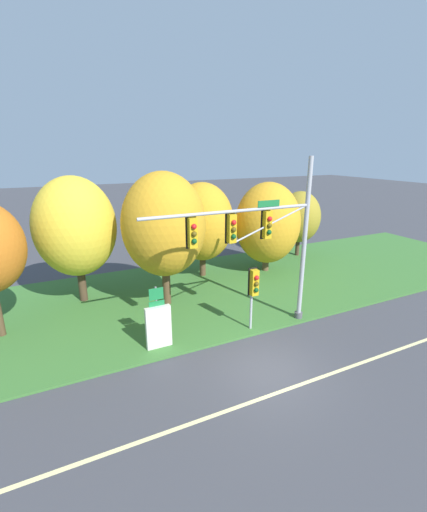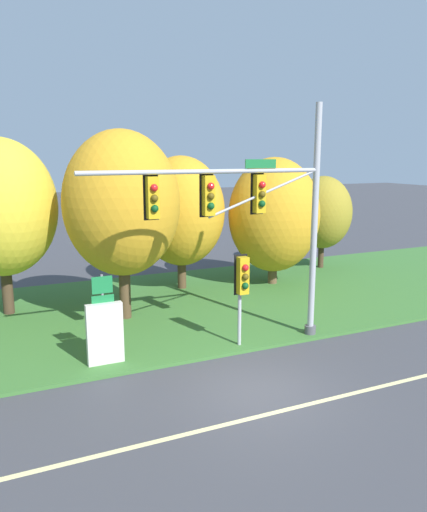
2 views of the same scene
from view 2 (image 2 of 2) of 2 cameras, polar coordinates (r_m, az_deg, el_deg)
name	(u,v)px [view 2 (image 2 of 2)]	position (r m, az deg, el deg)	size (l,w,h in m)	color
ground_plane	(258,391)	(14.26, 5.16, -15.10)	(160.00, 160.00, 0.00)	#3D3D42
lane_stripe	(282,411)	(13.35, 7.83, -17.11)	(36.00, 0.16, 0.01)	beige
grass_verge	(162,307)	(21.28, -5.93, -5.87)	(48.00, 11.50, 0.10)	#386B2D
traffic_signal_mast	(253,208)	(16.08, 4.57, 5.46)	(8.14, 0.49, 7.97)	#9EA0A5
pedestrian_signal_near_kerb	(242,281)	(16.26, 3.31, -2.87)	(0.46, 0.55, 3.11)	#9EA0A5
route_sign_post	(103,310)	(15.55, -12.49, -6.07)	(1.09, 0.08, 2.76)	slate
tree_left_of_mast	(0,208)	(21.08, -23.17, 5.08)	(4.31, 4.31, 6.97)	#423021
tree_behind_signpost	(122,204)	(19.14, -10.44, 5.88)	(4.39, 4.39, 7.23)	#4C3823
tree_mid_verge	(181,211)	(23.42, -3.73, 5.10)	(4.10, 4.10, 6.26)	#4C3823
tree_tall_centre	(274,215)	(24.49, 6.91, 4.66)	(4.44, 4.44, 6.19)	brown
tree_right_far	(323,213)	(28.55, 12.37, 4.87)	(3.23, 3.23, 5.15)	#423021
info_kiosk	(105,334)	(15.66, -12.30, -8.69)	(1.10, 0.24, 1.90)	beige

